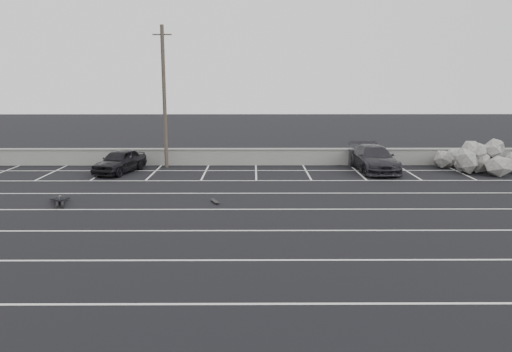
{
  "coord_description": "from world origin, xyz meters",
  "views": [
    {
      "loc": [
        0.84,
        -17.39,
        5.44
      ],
      "look_at": [
        0.96,
        5.23,
        1.0
      ],
      "focal_mm": 35.0,
      "sensor_mm": 36.0,
      "label": 1
    }
  ],
  "objects_px": {
    "riprap_pile": "(478,162)",
    "person": "(60,198)",
    "utility_pole": "(164,97)",
    "trash_bin": "(354,157)",
    "skateboard": "(215,201)",
    "car_left": "(120,161)",
    "car_right": "(374,158)"
  },
  "relations": [
    {
      "from": "car_right",
      "to": "person",
      "type": "height_order",
      "value": "car_right"
    },
    {
      "from": "car_left",
      "to": "riprap_pile",
      "type": "height_order",
      "value": "riprap_pile"
    },
    {
      "from": "car_left",
      "to": "trash_bin",
      "type": "bearing_deg",
      "value": 26.1
    },
    {
      "from": "car_right",
      "to": "skateboard",
      "type": "height_order",
      "value": "car_right"
    },
    {
      "from": "skateboard",
      "to": "trash_bin",
      "type": "bearing_deg",
      "value": 28.62
    },
    {
      "from": "car_right",
      "to": "person",
      "type": "bearing_deg",
      "value": -157.49
    },
    {
      "from": "car_right",
      "to": "utility_pole",
      "type": "bearing_deg",
      "value": 170.56
    },
    {
      "from": "riprap_pile",
      "to": "person",
      "type": "xyz_separation_m",
      "value": [
        -21.93,
        -7.45,
        -0.35
      ]
    },
    {
      "from": "car_left",
      "to": "person",
      "type": "relative_size",
      "value": 1.69
    },
    {
      "from": "car_left",
      "to": "riprap_pile",
      "type": "xyz_separation_m",
      "value": [
        21.13,
        0.25,
        -0.12
      ]
    },
    {
      "from": "car_right",
      "to": "utility_pole",
      "type": "relative_size",
      "value": 0.6
    },
    {
      "from": "car_left",
      "to": "riprap_pile",
      "type": "bearing_deg",
      "value": 17.92
    },
    {
      "from": "car_right",
      "to": "skateboard",
      "type": "bearing_deg",
      "value": -142.31
    },
    {
      "from": "car_right",
      "to": "riprap_pile",
      "type": "distance_m",
      "value": 6.15
    },
    {
      "from": "skateboard",
      "to": "person",
      "type": "bearing_deg",
      "value": 158.28
    },
    {
      "from": "car_left",
      "to": "car_right",
      "type": "distance_m",
      "value": 15.0
    },
    {
      "from": "utility_pole",
      "to": "car_left",
      "type": "bearing_deg",
      "value": -143.25
    },
    {
      "from": "utility_pole",
      "to": "trash_bin",
      "type": "height_order",
      "value": "utility_pole"
    },
    {
      "from": "trash_bin",
      "to": "person",
      "type": "relative_size",
      "value": 0.44
    },
    {
      "from": "riprap_pile",
      "to": "person",
      "type": "bearing_deg",
      "value": -161.24
    },
    {
      "from": "utility_pole",
      "to": "trash_bin",
      "type": "bearing_deg",
      "value": 1.95
    },
    {
      "from": "utility_pole",
      "to": "person",
      "type": "height_order",
      "value": "utility_pole"
    },
    {
      "from": "trash_bin",
      "to": "skateboard",
      "type": "height_order",
      "value": "trash_bin"
    },
    {
      "from": "car_left",
      "to": "person",
      "type": "bearing_deg",
      "value": -79.08
    },
    {
      "from": "skateboard",
      "to": "utility_pole",
      "type": "bearing_deg",
      "value": 91.06
    },
    {
      "from": "trash_bin",
      "to": "car_left",
      "type": "bearing_deg",
      "value": -171.14
    },
    {
      "from": "person",
      "to": "skateboard",
      "type": "xyz_separation_m",
      "value": [
        6.91,
        -0.07,
        -0.16
      ]
    },
    {
      "from": "car_right",
      "to": "utility_pole",
      "type": "distance_m",
      "value": 13.14
    },
    {
      "from": "car_left",
      "to": "car_right",
      "type": "xyz_separation_m",
      "value": [
        14.99,
        0.48,
        0.06
      ]
    },
    {
      "from": "skateboard",
      "to": "riprap_pile",
      "type": "bearing_deg",
      "value": 5.49
    },
    {
      "from": "car_left",
      "to": "trash_bin",
      "type": "distance_m",
      "value": 14.31
    },
    {
      "from": "utility_pole",
      "to": "skateboard",
      "type": "height_order",
      "value": "utility_pole"
    }
  ]
}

